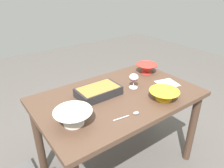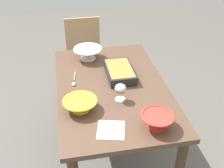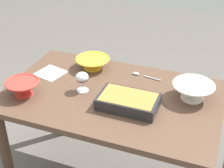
{
  "view_description": "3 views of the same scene",
  "coord_description": "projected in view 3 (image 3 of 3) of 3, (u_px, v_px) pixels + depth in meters",
  "views": [
    {
      "loc": [
        -0.93,
        -1.18,
        1.63
      ],
      "look_at": [
        -0.01,
        0.07,
        0.85
      ],
      "focal_mm": 33.65,
      "sensor_mm": 36.0,
      "label": 1
    },
    {
      "loc": [
        1.79,
        -0.34,
        2.0
      ],
      "look_at": [
        0.06,
        -0.01,
        0.83
      ],
      "focal_mm": 45.57,
      "sensor_mm": 36.0,
      "label": 2
    },
    {
      "loc": [
        -0.62,
        1.63,
        1.92
      ],
      "look_at": [
        0.03,
        -0.07,
        0.8
      ],
      "focal_mm": 53.7,
      "sensor_mm": 36.0,
      "label": 3
    }
  ],
  "objects": [
    {
      "name": "small_bowl",
      "position": [
        23.0,
        87.0,
        2.05
      ],
      "size": [
        0.21,
        0.21,
        0.1
      ],
      "color": "red",
      "rests_on": "dining_table"
    },
    {
      "name": "dining_table",
      "position": [
        112.0,
        109.0,
        2.14
      ],
      "size": [
        1.34,
        0.84,
        0.77
      ],
      "color": "brown",
      "rests_on": "ground_plane"
    },
    {
      "name": "mixing_bowl",
      "position": [
        93.0,
        63.0,
        2.34
      ],
      "size": [
        0.24,
        0.24,
        0.08
      ],
      "color": "yellow",
      "rests_on": "dining_table"
    },
    {
      "name": "napkin",
      "position": [
        51.0,
        73.0,
        2.31
      ],
      "size": [
        0.21,
        0.21,
        0.0
      ],
      "primitive_type": "cube",
      "rotation": [
        0.0,
        0.0,
        -0.24
      ],
      "color": "#B2CCB7",
      "rests_on": "dining_table"
    },
    {
      "name": "casserole_dish",
      "position": [
        128.0,
        101.0,
        1.95
      ],
      "size": [
        0.35,
        0.21,
        0.07
      ],
      "color": "#262628",
      "rests_on": "dining_table"
    },
    {
      "name": "serving_spoon",
      "position": [
        141.0,
        75.0,
        2.27
      ],
      "size": [
        0.21,
        0.05,
        0.01
      ],
      "color": "silver",
      "rests_on": "dining_table"
    },
    {
      "name": "serving_bowl",
      "position": [
        193.0,
        91.0,
        2.01
      ],
      "size": [
        0.26,
        0.26,
        0.1
      ],
      "color": "white",
      "rests_on": "dining_table"
    },
    {
      "name": "wine_glass",
      "position": [
        82.0,
        78.0,
        2.07
      ],
      "size": [
        0.08,
        0.08,
        0.13
      ],
      "color": "white",
      "rests_on": "dining_table"
    }
  ]
}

